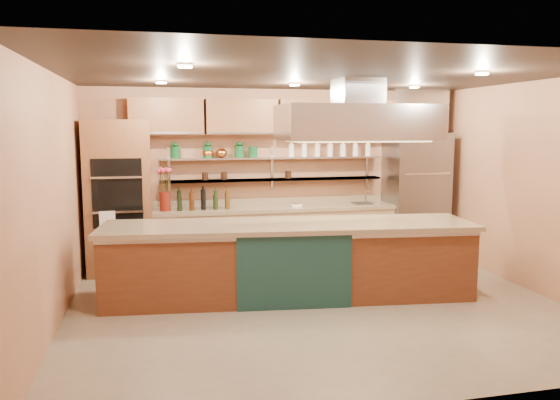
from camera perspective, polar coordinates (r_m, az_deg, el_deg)
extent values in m
cube|color=gray|center=(6.87, 3.98, -11.09)|extent=(6.00, 5.00, 0.02)
cube|color=black|center=(6.54, 4.21, 12.94)|extent=(6.00, 5.00, 0.02)
cube|color=tan|center=(8.96, -0.57, 2.55)|extent=(6.00, 0.04, 2.80)
cube|color=tan|center=(4.26, 13.96, -3.32)|extent=(6.00, 0.04, 2.80)
cube|color=tan|center=(6.37, -22.69, -0.11)|extent=(0.04, 5.00, 2.80)
cube|color=tan|center=(7.96, 25.22, 1.19)|extent=(0.04, 5.00, 2.80)
cube|color=brown|center=(8.49, -16.47, 0.26)|extent=(0.95, 0.64, 2.30)
cube|color=gray|center=(9.45, 13.97, 0.46)|extent=(0.95, 0.72, 2.10)
cube|color=tan|center=(8.80, -0.46, -3.70)|extent=(3.84, 0.64, 0.93)
cube|color=#B8BBC0|center=(8.83, -0.71, 2.15)|extent=(3.60, 0.26, 0.03)
cube|color=#B8BBC0|center=(8.81, -0.71, 4.42)|extent=(3.60, 0.26, 0.03)
cube|color=brown|center=(8.76, -0.32, 8.66)|extent=(4.60, 0.36, 0.55)
cube|color=#B8BBC0|center=(7.15, 8.07, 8.02)|extent=(2.00, 1.00, 0.45)
cube|color=#FFE5A5|center=(6.73, 3.70, 12.54)|extent=(4.00, 2.80, 0.02)
cube|color=brown|center=(7.09, 0.95, -6.31)|extent=(4.73, 1.50, 0.97)
cylinder|color=#62170E|center=(8.45, -11.92, -0.14)|extent=(0.18, 0.18, 0.29)
cube|color=black|center=(8.48, -7.99, -0.07)|extent=(0.87, 0.29, 0.27)
cube|color=white|center=(8.74, 1.70, -0.39)|extent=(0.17, 0.13, 0.09)
cylinder|color=white|center=(9.20, 8.92, 0.37)|extent=(0.03, 0.03, 0.23)
ellipsoid|color=orange|center=(8.66, -6.14, 4.91)|extent=(0.24, 0.24, 0.15)
cylinder|color=#104D22|center=(8.74, -2.85, 5.03)|extent=(0.17, 0.17, 0.17)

